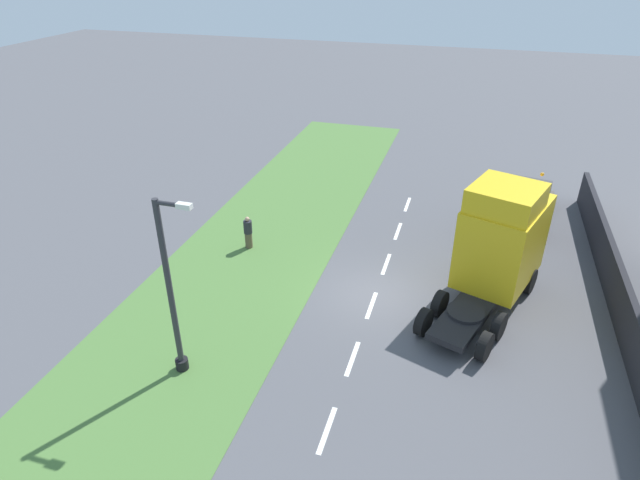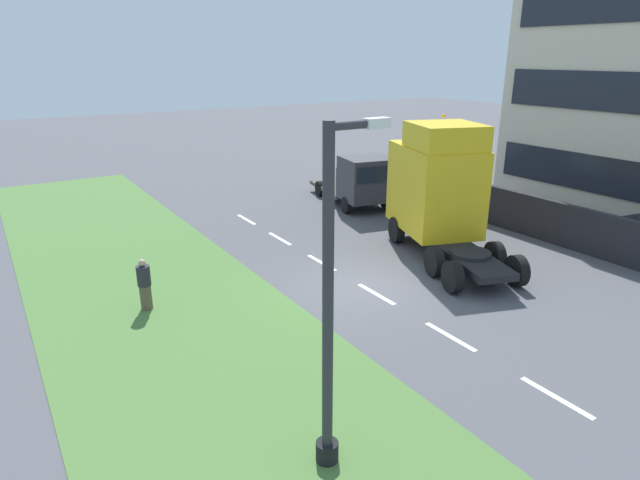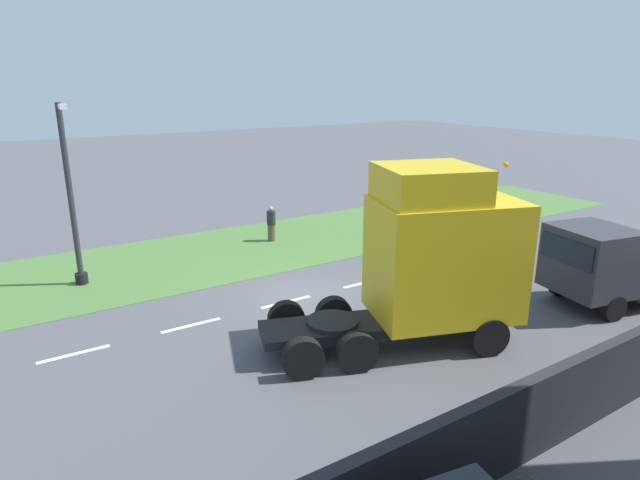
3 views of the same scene
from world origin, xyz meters
TOP-DOWN VIEW (x-y plane):
  - ground_plane at (0.00, 0.00)m, footprint 120.00×120.00m
  - grass_verge at (-6.00, 0.00)m, footprint 7.00×44.00m
  - lane_markings at (0.00, -0.70)m, footprint 0.16×21.00m
  - boundary_wall at (9.00, 0.00)m, footprint 0.25×24.00m
  - lorry_cab at (4.46, 1.37)m, footprint 4.54×7.09m
  - flatbed_truck at (5.59, 7.55)m, footprint 3.41×6.28m
  - lamp_post at (-5.28, -5.99)m, footprint 1.33×0.42m
  - pedestrian at (-6.41, 2.15)m, footprint 0.39×0.39m

SIDE VIEW (x-z plane):
  - ground_plane at x=0.00m, z-range 0.00..0.00m
  - lane_markings at x=0.00m, z-range 0.00..0.00m
  - grass_verge at x=-6.00m, z-range 0.00..0.01m
  - pedestrian at x=-6.41m, z-range -0.02..1.56m
  - boundary_wall at x=9.00m, z-range 0.00..1.71m
  - flatbed_truck at x=5.59m, z-range 0.08..2.70m
  - lorry_cab at x=4.46m, z-range -0.06..4.93m
  - lamp_post at x=-5.28m, z-range -0.35..5.89m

